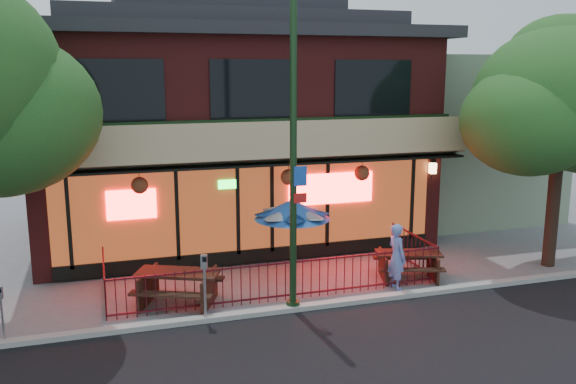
# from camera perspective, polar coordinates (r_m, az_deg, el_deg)

# --- Properties ---
(ground) EXTENTS (80.00, 80.00, 0.00)m
(ground) POSITION_cam_1_polar(r_m,az_deg,el_deg) (14.95, -0.01, -10.34)
(ground) COLOR gray
(ground) RESTS_ON ground
(curb) EXTENTS (80.00, 0.25, 0.12)m
(curb) POSITION_cam_1_polar(r_m,az_deg,el_deg) (14.49, 0.59, -10.82)
(curb) COLOR #999993
(curb) RESTS_ON ground
(restaurant_building) EXTENTS (12.96, 9.49, 8.05)m
(restaurant_building) POSITION_cam_1_polar(r_m,az_deg,el_deg) (20.82, -5.92, 7.50)
(restaurant_building) COLOR maroon
(restaurant_building) RESTS_ON ground
(neighbor_building) EXTENTS (6.00, 7.00, 6.00)m
(neighbor_building) POSITION_cam_1_polar(r_m,az_deg,el_deg) (24.86, 14.71, 5.24)
(neighbor_building) COLOR gray
(neighbor_building) RESTS_ON ground
(patio_fence) EXTENTS (8.44, 2.62, 1.00)m
(patio_fence) POSITION_cam_1_polar(r_m,az_deg,el_deg) (15.18, -0.58, -7.45)
(patio_fence) COLOR #490F17
(patio_fence) RESTS_ON ground
(street_light) EXTENTS (0.43, 0.32, 7.00)m
(street_light) POSITION_cam_1_polar(r_m,az_deg,el_deg) (13.70, 0.50, 1.36)
(street_light) COLOR #163217
(street_light) RESTS_ON ground
(street_tree_right) EXTENTS (4.80, 4.80, 7.02)m
(street_tree_right) POSITION_cam_1_polar(r_m,az_deg,el_deg) (18.44, 24.29, 8.63)
(street_tree_right) COLOR black
(street_tree_right) RESTS_ON ground
(picnic_table_left) EXTENTS (2.38, 2.16, 0.83)m
(picnic_table_left) POSITION_cam_1_polar(r_m,az_deg,el_deg) (14.91, -10.24, -8.36)
(picnic_table_left) COLOR #371E14
(picnic_table_left) RESTS_ON ground
(picnic_table_right) EXTENTS (2.04, 1.77, 0.74)m
(picnic_table_right) POSITION_cam_1_polar(r_m,az_deg,el_deg) (16.74, 11.18, -6.37)
(picnic_table_right) COLOR #391E14
(picnic_table_right) RESTS_ON ground
(patio_umbrella) EXTENTS (1.99, 2.00, 2.28)m
(patio_umbrella) POSITION_cam_1_polar(r_m,az_deg,el_deg) (15.93, 0.40, -1.61)
(patio_umbrella) COLOR gray
(patio_umbrella) RESTS_ON ground
(pedestrian) EXTENTS (0.48, 0.67, 1.72)m
(pedestrian) POSITION_cam_1_polar(r_m,az_deg,el_deg) (15.82, 10.13, -5.97)
(pedestrian) COLOR #657FCB
(pedestrian) RESTS_ON ground
(parking_meter_near) EXTENTS (0.17, 0.16, 1.55)m
(parking_meter_near) POSITION_cam_1_polar(r_m,az_deg,el_deg) (13.69, -7.83, -7.84)
(parking_meter_near) COLOR #9EA2A7
(parking_meter_near) RESTS_ON ground
(parking_meter_far) EXTENTS (0.11, 0.10, 1.25)m
(parking_meter_far) POSITION_cam_1_polar(r_m,az_deg,el_deg) (13.84, -25.26, -9.57)
(parking_meter_far) COLOR gray
(parking_meter_far) RESTS_ON ground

